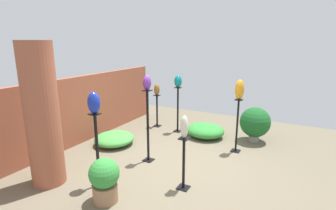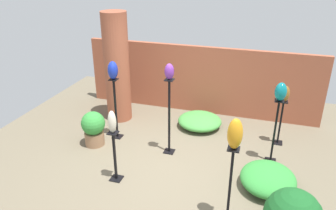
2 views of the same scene
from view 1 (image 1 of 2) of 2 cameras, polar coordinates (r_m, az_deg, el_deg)
name	(u,v)px [view 1 (image 1 of 2)]	position (r m, az deg, el deg)	size (l,w,h in m)	color
ground_plane	(173,163)	(5.53, 1.04, -12.55)	(8.00, 8.00, 0.00)	#6B604C
brick_wall_back	(81,110)	(6.72, -18.48, -0.99)	(5.60, 0.12, 1.63)	#9E5138
brick_pillar	(42,116)	(4.88, -25.70, -2.10)	(0.56, 0.56, 2.47)	#9E5138
pedestal_amber	(237,128)	(6.07, 14.78, -4.88)	(0.20, 0.20, 1.21)	black
pedestal_bronze	(157,112)	(7.62, -2.40, -1.60)	(0.20, 0.20, 0.94)	black
pedestal_violet	(148,129)	(5.39, -4.40, -5.22)	(0.20, 0.20, 1.51)	black
pedestal_ivory	(184,166)	(4.52, 3.43, -13.13)	(0.20, 0.20, 0.91)	black
pedestal_teal	(178,112)	(7.14, 2.14, -1.44)	(0.20, 0.20, 1.24)	black
pedestal_cobalt	(97,153)	(4.68, -15.10, -10.13)	(0.20, 0.20, 1.30)	black
art_vase_amber	(240,90)	(5.85, 15.32, 3.26)	(0.20, 0.20, 0.43)	orange
art_vase_bronze	(157,90)	(7.47, -2.45, 3.38)	(0.17, 0.16, 0.32)	brown
art_vase_violet	(147,83)	(5.16, -4.60, 4.86)	(0.17, 0.16, 0.29)	#6B2D8C
art_vase_ivory	(184,127)	(4.25, 3.57, -4.77)	(0.14, 0.13, 0.39)	beige
art_vase_teal	(178,81)	(6.97, 2.20, 5.18)	(0.20, 0.21, 0.33)	#0F727A
art_vase_cobalt	(94,103)	(4.40, -15.83, 0.47)	(0.20, 0.21, 0.36)	#192D9E
potted_plant_mid_right	(104,179)	(4.32, -13.66, -15.37)	(0.48, 0.48, 0.72)	#936B4C
potted_plant_front_left	(255,123)	(6.82, 18.42, -3.64)	(0.74, 0.74, 0.87)	gray
foliage_bed_east	(205,130)	(6.92, 8.09, -5.51)	(0.90, 1.00, 0.35)	#338C38
foliage_bed_west	(114,139)	(6.52, -11.64, -7.19)	(0.97, 0.94, 0.29)	#479942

